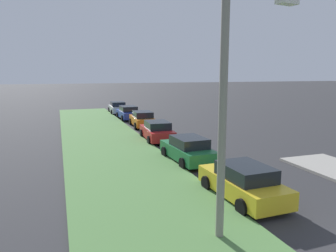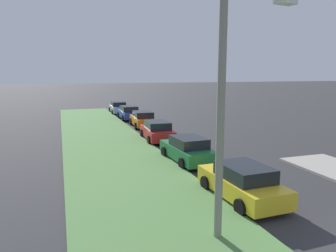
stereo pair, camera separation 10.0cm
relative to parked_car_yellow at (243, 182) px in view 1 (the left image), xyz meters
name	(u,v)px [view 1 (the left image)]	position (x,y,z in m)	size (l,w,h in m)	color
grass_median	(128,175)	(4.36, 3.78, -0.66)	(60.00, 6.00, 0.12)	#517F42
parked_car_yellow	(243,182)	(0.00, 0.00, 0.00)	(4.36, 2.14, 1.47)	gold
parked_car_green	(188,150)	(5.84, -0.02, 0.00)	(4.38, 2.17, 1.47)	#1E6B38
parked_car_red	(157,131)	(12.03, -0.06, 0.00)	(4.39, 2.19, 1.47)	red
parked_car_orange	(142,119)	(18.40, -0.56, 0.00)	(4.38, 2.17, 1.47)	orange
parked_car_blue	(128,113)	(23.65, -0.29, 0.00)	(4.33, 2.07, 1.47)	#23389E
parked_car_silver	(118,108)	(29.20, -0.12, 0.00)	(4.36, 2.13, 1.47)	#B2B5BA
streetlight	(233,96)	(-2.45, 2.04, 3.67)	(0.81, 2.85, 7.50)	gray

